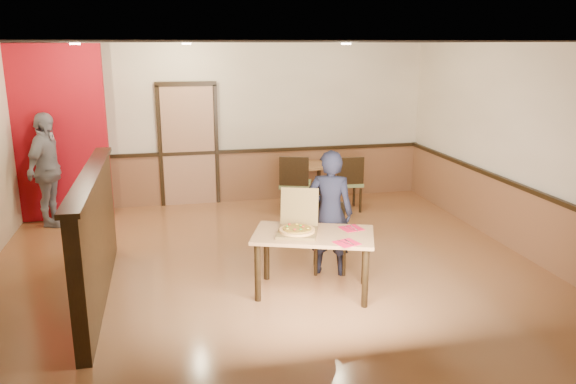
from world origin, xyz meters
name	(u,v)px	position (x,y,z in m)	size (l,w,h in m)	color
floor	(271,274)	(0.00, 0.00, 0.00)	(7.00, 7.00, 0.00)	#A56A40
ceiling	(269,42)	(0.00, 0.00, 2.80)	(7.00, 7.00, 0.00)	black
wall_back	(233,124)	(0.00, 3.50, 1.40)	(7.00, 7.00, 0.00)	#F9E7C3
wall_right	(532,153)	(3.50, 0.00, 1.40)	(7.00, 7.00, 0.00)	#F9E7C3
wainscot_back	(235,177)	(0.00, 3.47, 0.45)	(7.00, 0.04, 0.90)	brown
chair_rail_back	(234,151)	(0.00, 3.45, 0.92)	(7.00, 0.06, 0.06)	black
wainscot_right	(522,222)	(3.47, 0.00, 0.45)	(0.04, 7.00, 0.90)	brown
chair_rail_right	(525,188)	(3.45, 0.00, 0.92)	(0.06, 7.00, 0.06)	black
back_door	(189,146)	(-0.80, 3.46, 1.05)	(0.90, 0.06, 2.10)	tan
booth_partition	(96,235)	(-2.00, -0.20, 0.74)	(0.20, 3.10, 1.44)	black
red_accent_panel	(54,134)	(-2.90, 3.00, 1.40)	(1.60, 0.20, 2.78)	#9E0B15
spot_a	(75,44)	(-2.30, 1.80, 2.78)	(0.14, 0.14, 0.02)	beige
spot_b	(186,44)	(-0.80, 2.50, 2.78)	(0.14, 0.14, 0.02)	beige
spot_c	(346,44)	(1.40, 1.50, 2.78)	(0.14, 0.14, 0.02)	beige
main_table	(313,242)	(0.38, -0.60, 0.61)	(1.52, 1.17, 0.72)	#AC7848
diner_chair	(329,234)	(0.77, 0.04, 0.46)	(0.51, 0.51, 0.85)	#76894F
side_chair_left	(295,182)	(0.87, 2.43, 0.55)	(0.64, 0.64, 1.01)	#76894F
side_chair_right	(348,181)	(1.79, 2.43, 0.53)	(0.50, 0.50, 0.96)	#76894F
side_table	(313,174)	(1.35, 3.05, 0.54)	(0.78, 0.78, 0.71)	#AC7848
diner	(330,213)	(0.72, -0.09, 0.78)	(0.57, 0.38, 1.56)	black
passerby	(48,170)	(-3.00, 2.70, 0.89)	(1.04, 0.43, 1.78)	gray
pizza_box	(298,228)	(0.21, -0.54, 0.78)	(0.58, 0.63, 0.46)	brown
pizza	(297,230)	(0.20, -0.59, 0.76)	(0.40, 0.40, 0.03)	#E1A552
napkin_near	(347,243)	(0.65, -0.99, 0.72)	(0.29, 0.29, 0.01)	red
napkin_far	(351,228)	(0.85, -0.54, 0.72)	(0.27, 0.27, 0.01)	red
condiment	(307,161)	(1.22, 2.99, 0.78)	(0.06, 0.06, 0.14)	maroon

